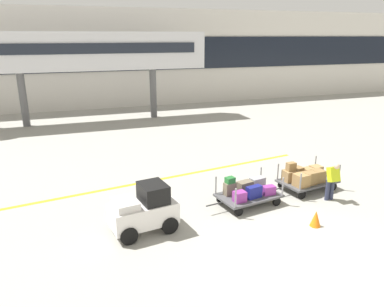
{
  "coord_description": "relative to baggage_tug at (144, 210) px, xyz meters",
  "views": [
    {
      "loc": [
        -6.24,
        -7.59,
        6.09
      ],
      "look_at": [
        -1.53,
        5.93,
        1.47
      ],
      "focal_mm": 34.39,
      "sensor_mm": 36.0,
      "label": 1
    }
  ],
  "objects": [
    {
      "name": "baggage_cart_lead",
      "position": [
        4.11,
        0.69,
        -0.25
      ],
      "size": [
        3.08,
        1.75,
        1.1
      ],
      "color": "#4C4C4F",
      "rests_on": "ground_plane"
    },
    {
      "name": "baggage_handler",
      "position": [
        7.26,
        -0.07,
        0.11
      ],
      "size": [
        0.41,
        0.44,
        1.56
      ],
      "color": "#2D334C",
      "rests_on": "ground_plane"
    },
    {
      "name": "terminal_building",
      "position": [
        4.19,
        23.0,
        3.41
      ],
      "size": [
        60.7,
        2.51,
        8.3
      ],
      "color": "beige",
      "rests_on": "ground_plane"
    },
    {
      "name": "apron_lead_line",
      "position": [
        1.93,
        4.25,
        -0.75
      ],
      "size": [
        13.97,
        2.37,
        0.01
      ],
      "primitive_type": "cube",
      "rotation": [
        0.0,
        0.0,
        0.15
      ],
      "color": "yellow",
      "rests_on": "ground_plane"
    },
    {
      "name": "jet_bridge",
      "position": [
        -1.88,
        17.01,
        4.24
      ],
      "size": [
        18.73,
        3.0,
        6.34
      ],
      "color": "silver",
      "rests_on": "ground_plane"
    },
    {
      "name": "ground_plane",
      "position": [
        4.19,
        -2.98,
        -0.75
      ],
      "size": [
        120.0,
        120.0,
        0.0
      ],
      "primitive_type": "plane",
      "color": "#9E9B91"
    },
    {
      "name": "safety_cone_near",
      "position": [
        5.45,
        -1.57,
        -0.48
      ],
      "size": [
        0.36,
        0.36,
        0.55
      ],
      "primitive_type": "cone",
      "color": "orange",
      "rests_on": "ground_plane"
    },
    {
      "name": "baggage_cart_middle",
      "position": [
        6.93,
        1.12,
        -0.2
      ],
      "size": [
        3.08,
        1.75,
        1.19
      ],
      "color": "#4C4C4F",
      "rests_on": "ground_plane"
    },
    {
      "name": "baggage_tug",
      "position": [
        0.0,
        0.0,
        0.0
      ],
      "size": [
        2.25,
        1.51,
        1.58
      ],
      "color": "white",
      "rests_on": "ground_plane"
    }
  ]
}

